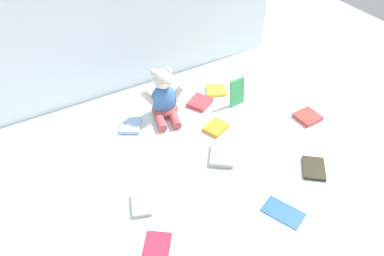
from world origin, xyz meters
The scene contains 14 objects.
ground_plane centered at (0.00, 0.00, 0.00)m, with size 3.20×3.20×0.00m, color silver.
backdrop_drape centered at (0.00, 0.42, 0.34)m, with size 1.48×0.03×0.68m, color white.
teddy_bear centered at (-0.01, 0.14, 0.09)m, with size 0.19×0.19×0.23m.
book_case_0 centered at (0.14, -0.06, 0.01)m, with size 0.08×0.09×0.02m, color orange.
book_case_1 centered at (0.53, -0.20, 0.01)m, with size 0.10×0.10×0.02m, color #BC3D34.
book_case_2 centered at (0.29, 0.17, 0.01)m, with size 0.09×0.09×0.02m, color yellow.
book_case_3 centered at (0.34, -0.44, 0.01)m, with size 0.08×0.11×0.01m, color #2D291B.
book_case_4 centered at (0.31, 0.04, 0.07)m, with size 0.08×0.01×0.13m, color #379F55.
book_case_5 centered at (-0.32, -0.44, 0.00)m, with size 0.08×0.12×0.01m, color red.
book_case_6 centered at (0.07, -0.21, 0.01)m, with size 0.09×0.12×0.02m, color #A0A792.
book_case_7 centered at (-0.30, -0.27, 0.01)m, with size 0.07×0.10×0.02m, color #A3A792.
book_case_8 centered at (0.11, -0.53, 0.00)m, with size 0.08×0.14×0.01m, color blue.
book_case_9 centered at (-0.17, 0.13, 0.01)m, with size 0.08×0.10×0.02m, color #8CB4DE.
book_case_10 centered at (0.17, 0.12, 0.01)m, with size 0.09×0.10×0.02m, color #CE353D.
Camera 1 is at (-0.55, -1.05, 1.07)m, focal length 35.42 mm.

